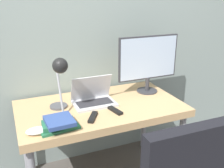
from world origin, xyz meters
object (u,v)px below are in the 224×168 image
Objects in this scene: laptop at (93,98)px; desk_lamp at (60,75)px; monitor at (148,61)px; book_stack at (59,124)px; game_controller at (37,131)px.

laptop is 0.76× the size of desk_lamp.
laptop is 0.59× the size of monitor.
game_controller is at bearing -179.74° from book_stack.
monitor is 1.13m from game_controller.
monitor reaches higher than desk_lamp.
book_stack is at bearing -138.51° from laptop.
laptop reaches higher than game_controller.
book_stack is (-0.07, -0.21, -0.27)m from desk_lamp.
game_controller is at bearing -159.91° from monitor.
laptop is at bearing 18.91° from desk_lamp.
monitor is 2.09× the size of book_stack.
laptop is 0.39m from desk_lamp.
monitor is 0.99m from book_stack.
game_controller is at bearing -135.10° from desk_lamp.
game_controller is (-0.49, -0.31, -0.03)m from laptop.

